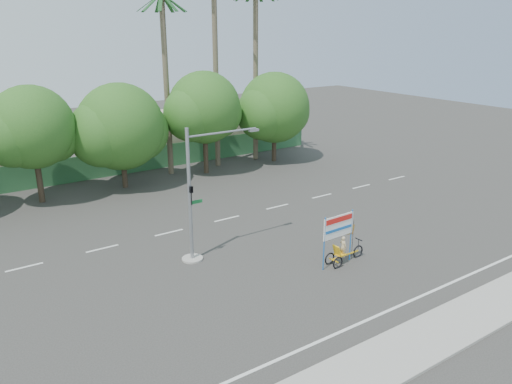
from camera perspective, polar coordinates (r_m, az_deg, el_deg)
ground at (r=24.76m, az=2.27°, el=-9.66°), size 120.00×120.00×0.00m
sidewalk_near at (r=20.13m, az=15.64°, el=-17.53°), size 50.00×2.40×0.12m
fence at (r=42.51m, az=-15.15°, el=3.26°), size 38.00×0.08×2.00m
building_right at (r=49.34m, az=-8.20°, el=6.72°), size 14.00×8.00×3.60m
tree_left at (r=36.63m, az=-24.27°, el=6.44°), size 6.66×5.60×8.07m
tree_center at (r=38.18m, az=-15.30°, el=6.93°), size 7.62×6.40×7.85m
tree_right at (r=40.80m, az=-5.99°, el=9.28°), size 6.90×5.80×8.36m
tree_far_right at (r=44.58m, az=2.08°, el=9.37°), size 7.38×6.20×7.94m
palm_tall at (r=42.61m, az=-4.70°, el=16.77°), size 3.73×3.79×17.45m
palm_mid at (r=44.76m, az=-0.04°, el=15.54°), size 3.73×3.79×15.45m
palm_short at (r=40.65m, az=-10.34°, el=14.20°), size 3.73×3.79×14.45m
traffic_signal at (r=25.63m, az=-6.92°, el=-1.64°), size 4.72×1.10×7.00m
trike_billboard at (r=25.91m, az=9.73°, el=-5.76°), size 2.92×0.69×2.87m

